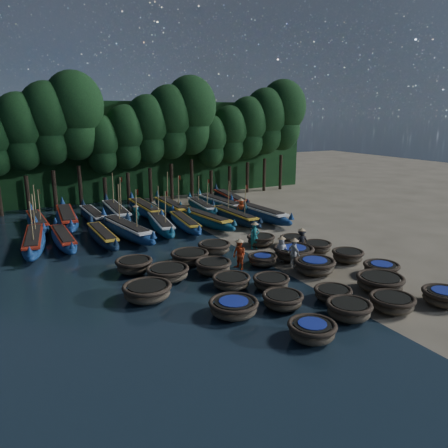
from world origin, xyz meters
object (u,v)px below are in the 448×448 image
coracle_6 (283,300)px  coracle_11 (231,281)px  coracle_13 (315,266)px  long_boat_2 (103,236)px  coracle_3 (392,303)px  long_boat_6 (205,219)px  coracle_14 (348,256)px  coracle_4 (444,296)px  coracle_20 (134,265)px  coracle_18 (294,252)px  fisherman_1 (255,235)px  long_boat_1 (63,239)px  long_boat_10 (67,218)px  fisherman_4 (294,253)px  long_boat_4 (161,224)px  fisherman_2 (239,254)px  coracle_19 (317,247)px  long_boat_17 (230,199)px  coracle_16 (213,267)px  fisherman_6 (241,208)px  long_boat_3 (126,229)px  long_boat_8 (259,213)px  coracle_8 (380,282)px  fisherman_0 (281,249)px  coracle_9 (381,269)px  long_boat_13 (145,209)px  fisherman_3 (301,240)px  coracle_7 (333,293)px  coracle_21 (190,257)px  coracle_1 (312,330)px  coracle_2 (349,310)px  coracle_23 (261,240)px  long_boat_11 (93,216)px  coracle_17 (262,259)px  long_boat_9 (37,222)px  long_boat_5 (185,223)px  fisherman_5 (136,215)px  coracle_24 (293,240)px  long_boat_7 (234,216)px  long_boat_0 (34,241)px  long_boat_12 (116,212)px  coracle_5 (234,307)px  long_boat_15 (202,207)px  coracle_12 (271,282)px  coracle_22 (214,248)px

coracle_6 → coracle_11: 3.37m
coracle_13 → long_boat_2: 14.91m
coracle_3 → long_boat_6: 18.18m
long_boat_2 → coracle_14: bearing=-43.5°
coracle_4 → long_boat_6: 19.15m
coracle_4 → coracle_20: (-11.63, 11.04, 0.05)m
coracle_18 → fisherman_1: 3.23m
long_boat_1 → long_boat_10: bearing=78.6°
fisherman_4 → long_boat_4: bearing=18.1°
coracle_14 → fisherman_2: fisherman_2 is taller
coracle_19 → long_boat_17: bearing=81.8°
coracle_16 → fisherman_6: (8.32, 11.14, 0.41)m
coracle_18 → long_boat_3: (-7.71, 9.84, 0.12)m
coracle_20 → long_boat_8: bearing=29.7°
long_boat_1 → fisherman_1: (11.13, -6.82, 0.48)m
coracle_18 → long_boat_1: 15.59m
long_boat_2 → long_boat_10: size_ratio=0.80×
fisherman_4 → fisherman_6: fisherman_4 is taller
coracle_8 → fisherman_0: fisherman_0 is taller
fisherman_2 → coracle_9: bearing=42.8°
long_boat_13 → fisherman_3: bearing=-68.6°
coracle_7 → long_boat_10: size_ratio=0.23×
coracle_21 → coracle_1: bearing=-86.9°
coracle_2 → coracle_7: size_ratio=1.09×
fisherman_4 → coracle_23: bearing=-9.7°
long_boat_11 → long_boat_17: long_boat_17 is taller
coracle_2 → long_boat_8: bearing=69.7°
coracle_8 → coracle_17: (-3.14, 6.10, -0.11)m
coracle_14 → fisherman_6: fisherman_6 is taller
long_boat_3 → long_boat_11: (-1.09, 5.99, -0.08)m
coracle_19 → long_boat_9: 21.69m
coracle_9 → fisherman_1: size_ratio=1.02×
coracle_4 → long_boat_6: long_boat_6 is taller
coracle_19 → long_boat_5: 10.91m
coracle_4 → fisherman_5: (-8.16, 21.91, 0.38)m
coracle_24 → fisherman_1: bearing=165.0°
coracle_9 → coracle_23: coracle_23 is taller
long_boat_1 → long_boat_7: 13.50m
long_boat_0 → long_boat_12: 9.37m
coracle_3 → coracle_11: 7.79m
coracle_19 → coracle_5: bearing=-149.6°
coracle_5 → coracle_8: bearing=-7.7°
long_boat_4 → fisherman_0: size_ratio=4.51×
long_boat_0 → long_boat_12: size_ratio=0.93×
coracle_20 → coracle_13: bearing=-28.8°
long_boat_11 → fisherman_1: size_ratio=3.89×
coracle_6 → long_boat_15: bearing=75.0°
coracle_1 → coracle_12: bearing=73.4°
long_boat_2 → fisherman_3: bearing=-37.2°
long_boat_1 → coracle_22: bearing=-38.8°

